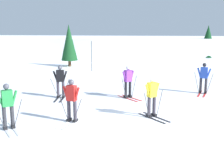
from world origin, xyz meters
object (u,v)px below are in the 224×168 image
skier_red (72,99)px  conifer_far_right (69,43)px  skier_purple (128,81)px  skier_blue (204,77)px  conifer_far_left (208,41)px  trail_marker_pole (92,56)px  skier_yellow (152,96)px  skier_black (60,81)px  skier_green (8,105)px

skier_red → conifer_far_right: 15.51m
skier_purple → skier_blue: (4.12, 1.37, 0.00)m
skier_red → conifer_far_right: (-3.63, 15.03, 1.22)m
skier_purple → conifer_far_left: (7.26, 14.79, 1.19)m
trail_marker_pole → conifer_far_right: size_ratio=0.66×
skier_yellow → skier_blue: 5.41m
skier_black → conifer_far_right: (-2.19, 11.33, 1.22)m
skier_blue → conifer_far_left: size_ratio=0.47×
skier_black → skier_blue: 7.80m
skier_yellow → skier_blue: size_ratio=1.00×
conifer_far_left → conifer_far_right: conifer_far_right is taller
skier_black → skier_green: bearing=-98.6°
skier_green → trail_marker_pole: (0.93, 13.54, 0.31)m
skier_blue → trail_marker_pole: 10.31m
trail_marker_pole → conifer_far_right: conifer_far_right is taller
skier_purple → conifer_far_left: size_ratio=0.47×
conifer_far_left → conifer_far_right: size_ratio=0.98×
skier_black → skier_blue: (7.62, 1.67, 0.00)m
conifer_far_left → conifer_far_right: bearing=-163.8°
skier_purple → skier_red: same height
skier_green → skier_blue: same height
skier_blue → trail_marker_pole: bearing=135.9°
trail_marker_pole → skier_black: bearing=-91.5°
skier_purple → skier_blue: size_ratio=1.00×
trail_marker_pole → skier_purple: bearing=-69.0°
skier_blue → conifer_far_right: size_ratio=0.46×
skier_black → skier_blue: bearing=12.4°
skier_purple → skier_yellow: bearing=-70.6°
trail_marker_pole → conifer_far_right: (-2.41, 2.47, 0.91)m
skier_black → skier_blue: size_ratio=1.00×
skier_green → skier_red: size_ratio=1.00×
skier_black → skier_red: 3.97m
conifer_far_left → skier_purple: bearing=-116.1°
skier_purple → conifer_far_left: conifer_far_left is taller
skier_green → skier_black: size_ratio=1.00×
skier_yellow → trail_marker_pole: trail_marker_pole is taller
skier_yellow → skier_black: (-4.60, 2.81, -0.00)m
conifer_far_right → skier_blue: bearing=-44.5°
skier_yellow → skier_purple: bearing=109.4°
skier_blue → conifer_far_left: 13.84m
skier_black → skier_purple: bearing=5.0°
skier_red → conifer_far_right: bearing=103.6°
skier_yellow → skier_black: size_ratio=1.00×
skier_yellow → conifer_far_right: (-6.79, 14.14, 1.22)m
conifer_far_left → skier_black: bearing=-125.5°
skier_blue → trail_marker_pole: (-7.40, 7.18, 0.31)m
skier_purple → skier_black: 3.52m
skier_yellow → skier_green: (-5.31, -1.88, -0.00)m
skier_purple → trail_marker_pole: bearing=111.0°
skier_yellow → conifer_far_left: 18.98m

